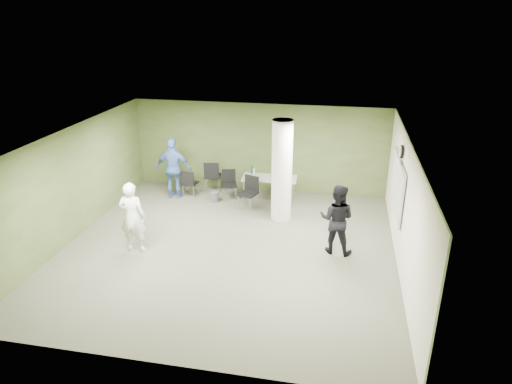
% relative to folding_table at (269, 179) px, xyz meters
% --- Properties ---
extents(floor, '(8.00, 8.00, 0.00)m').
position_rel_folding_table_xyz_m(floor, '(-0.46, -3.12, -0.72)').
color(floor, '#4C4D3D').
rests_on(floor, ground).
extents(ceiling, '(8.00, 8.00, 0.00)m').
position_rel_folding_table_xyz_m(ceiling, '(-0.46, -3.12, 2.08)').
color(ceiling, white).
rests_on(ceiling, wall_back).
extents(wall_back, '(8.00, 2.80, 0.02)m').
position_rel_folding_table_xyz_m(wall_back, '(-0.46, 0.88, 0.68)').
color(wall_back, '#414F25').
rests_on(wall_back, floor).
extents(wall_left, '(0.02, 8.00, 2.80)m').
position_rel_folding_table_xyz_m(wall_left, '(-4.46, -3.12, 0.68)').
color(wall_left, '#414F25').
rests_on(wall_left, floor).
extents(wall_right_cream, '(0.02, 8.00, 2.80)m').
position_rel_folding_table_xyz_m(wall_right_cream, '(3.54, -3.12, 0.68)').
color(wall_right_cream, beige).
rests_on(wall_right_cream, floor).
extents(column, '(0.56, 0.56, 2.80)m').
position_rel_folding_table_xyz_m(column, '(0.54, -1.12, 0.68)').
color(column, silver).
rests_on(column, floor).
extents(whiteboard, '(0.05, 2.30, 1.30)m').
position_rel_folding_table_xyz_m(whiteboard, '(3.46, -1.92, 0.78)').
color(whiteboard, silver).
rests_on(whiteboard, wall_right_cream).
extents(wall_clock, '(0.06, 0.32, 0.32)m').
position_rel_folding_table_xyz_m(wall_clock, '(3.46, -1.92, 1.63)').
color(wall_clock, black).
rests_on(wall_clock, wall_right_cream).
extents(folding_table, '(1.65, 0.78, 1.02)m').
position_rel_folding_table_xyz_m(folding_table, '(0.00, 0.00, 0.00)').
color(folding_table, '#9C9C96').
rests_on(folding_table, floor).
extents(wastebasket, '(0.26, 0.26, 0.30)m').
position_rel_folding_table_xyz_m(wastebasket, '(-1.61, -0.34, -0.57)').
color(wastebasket, '#4C4C4C').
rests_on(wastebasket, floor).
extents(chair_back_left, '(0.46, 0.46, 0.86)m').
position_rel_folding_table_xyz_m(chair_back_left, '(-2.48, -0.12, -0.22)').
color(chair_back_left, black).
rests_on(chair_back_left, floor).
extents(chair_back_right, '(0.57, 0.57, 1.00)m').
position_rel_folding_table_xyz_m(chair_back_right, '(-1.90, 0.44, -0.13)').
color(chair_back_right, black).
rests_on(chair_back_right, floor).
extents(chair_table_left, '(0.56, 0.56, 0.88)m').
position_rel_folding_table_xyz_m(chair_table_left, '(-1.25, 0.05, -0.21)').
color(chair_table_left, black).
rests_on(chair_table_left, floor).
extents(chair_table_right, '(0.62, 0.62, 0.96)m').
position_rel_folding_table_xyz_m(chair_table_right, '(-0.47, -0.60, -0.16)').
color(chair_table_right, black).
rests_on(chair_table_right, floor).
extents(woman_white, '(0.67, 0.47, 1.75)m').
position_rel_folding_table_xyz_m(woman_white, '(-2.69, -3.60, 0.16)').
color(woman_white, white).
rests_on(woman_white, floor).
extents(man_black, '(0.93, 0.78, 1.72)m').
position_rel_folding_table_xyz_m(man_black, '(2.08, -2.75, 0.14)').
color(man_black, black).
rests_on(man_black, floor).
extents(man_blue, '(1.12, 0.50, 1.89)m').
position_rel_folding_table_xyz_m(man_blue, '(-2.89, -0.26, 0.22)').
color(man_blue, '#4064A0').
rests_on(man_blue, floor).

